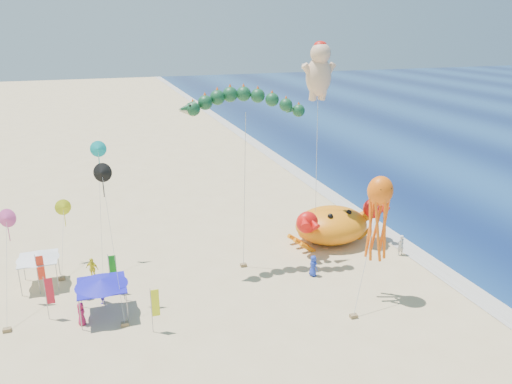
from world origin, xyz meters
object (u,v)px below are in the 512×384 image
dragon_kite (244,107)px  octopus_kite (378,212)px  crab_inflatable (332,224)px  canopy_blue (101,283)px  canopy_white (38,256)px  cherub_kite (319,70)px

dragon_kite → octopus_kite: size_ratio=1.55×
crab_inflatable → canopy_blue: size_ratio=2.59×
dragon_kite → canopy_white: size_ratio=4.64×
octopus_kite → cherub_kite: bearing=88.8°
cherub_kite → canopy_blue: 24.12m
canopy_blue → canopy_white: (-4.38, 5.73, -0.00)m
cherub_kite → octopus_kite: bearing=-91.2°
dragon_kite → octopus_kite: dragon_kite is taller
dragon_kite → canopy_blue: dragon_kite is taller
dragon_kite → cherub_kite: 8.44m
cherub_kite → canopy_white: cherub_kite is taller
cherub_kite → canopy_white: bearing=-176.3°
crab_inflatable → canopy_blue: 21.16m
cherub_kite → octopus_kite: 13.97m
dragon_kite → canopy_blue: 16.23m
octopus_kite → canopy_blue: octopus_kite is taller
crab_inflatable → canopy_blue: (-20.31, -5.90, 0.68)m
dragon_kite → canopy_white: (-15.87, 1.49, -10.67)m
canopy_white → canopy_blue: bearing=-52.6°
octopus_kite → canopy_white: 25.36m
dragon_kite → octopus_kite: 12.57m
crab_inflatable → octopus_kite: octopus_kite is taller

